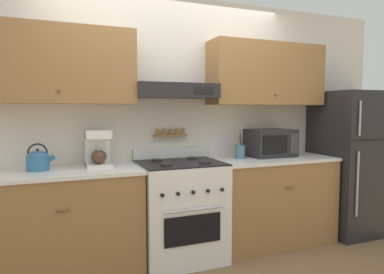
% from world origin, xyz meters
% --- Properties ---
extents(ground_plane, '(16.00, 16.00, 0.00)m').
position_xyz_m(ground_plane, '(0.00, 0.00, 0.00)').
color(ground_plane, brown).
extents(wall_back, '(5.20, 0.46, 2.55)m').
position_xyz_m(wall_back, '(-0.00, 0.58, 1.46)').
color(wall_back, silver).
rests_on(wall_back, ground_plane).
extents(counter_left, '(1.31, 0.62, 0.91)m').
position_xyz_m(counter_left, '(-1.04, 0.32, 0.46)').
color(counter_left, olive).
rests_on(counter_left, ground_plane).
extents(counter_right, '(1.31, 0.62, 0.91)m').
position_xyz_m(counter_right, '(1.04, 0.32, 0.46)').
color(counter_right, olive).
rests_on(counter_right, ground_plane).
extents(stove_range, '(0.76, 0.67, 1.03)m').
position_xyz_m(stove_range, '(0.00, 0.29, 0.47)').
color(stove_range, white).
rests_on(stove_range, ground_plane).
extents(refrigerator, '(0.80, 0.71, 1.62)m').
position_xyz_m(refrigerator, '(2.11, 0.26, 0.81)').
color(refrigerator, '#232326').
rests_on(refrigerator, ground_plane).
extents(tea_kettle, '(0.23, 0.18, 0.23)m').
position_xyz_m(tea_kettle, '(-1.22, 0.39, 1.00)').
color(tea_kettle, teal).
rests_on(tea_kettle, counter_left).
extents(coffee_maker, '(0.21, 0.25, 0.32)m').
position_xyz_m(coffee_maker, '(-0.73, 0.42, 1.07)').
color(coffee_maker, white).
rests_on(coffee_maker, counter_left).
extents(microwave, '(0.49, 0.35, 0.29)m').
position_xyz_m(microwave, '(1.08, 0.41, 1.06)').
color(microwave, '#232326').
rests_on(microwave, counter_right).
extents(utensil_crock, '(0.10, 0.10, 0.29)m').
position_xyz_m(utensil_crock, '(0.69, 0.39, 0.99)').
color(utensil_crock, slate).
rests_on(utensil_crock, counter_right).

